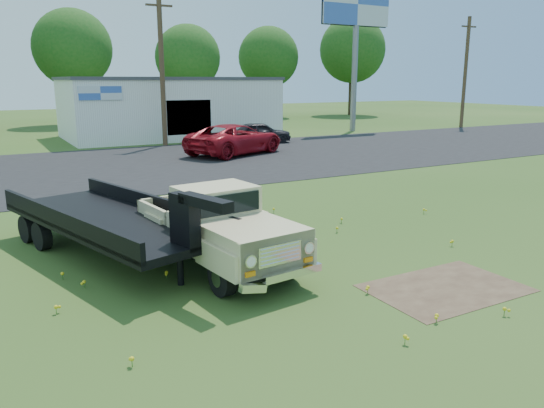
{
  "coord_description": "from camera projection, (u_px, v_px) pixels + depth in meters",
  "views": [
    {
      "loc": [
        -6.18,
        -9.81,
        3.97
      ],
      "look_at": [
        -0.15,
        1.0,
        1.06
      ],
      "focal_mm": 35.0,
      "sensor_mm": 36.0,
      "label": 1
    }
  ],
  "objects": [
    {
      "name": "treeline_g",
      "position": [
        352.0,
        50.0,
        59.7
      ],
      "size": [
        7.36,
        7.36,
        10.95
      ],
      "color": "#352718",
      "rests_on": "ground"
    },
    {
      "name": "flatbed_trailer",
      "position": [
        111.0,
        214.0,
        12.15
      ],
      "size": [
        4.21,
        7.46,
        1.93
      ],
      "primitive_type": null,
      "rotation": [
        0.0,
        0.0,
        0.28
      ],
      "color": "black",
      "rests_on": "ground"
    },
    {
      "name": "asphalt_lot",
      "position": [
        130.0,
        166.0,
        24.93
      ],
      "size": [
        90.0,
        14.0,
        0.02
      ],
      "primitive_type": "cube",
      "color": "black",
      "rests_on": "ground"
    },
    {
      "name": "utility_pole_east",
      "position": [
        465.0,
        72.0,
        44.05
      ],
      "size": [
        1.6,
        0.3,
        9.0
      ],
      "color": "#473521",
      "rests_on": "ground"
    },
    {
      "name": "billboard",
      "position": [
        356.0,
        18.0,
        40.14
      ],
      "size": [
        6.1,
        0.45,
        11.05
      ],
      "color": "slate",
      "rests_on": "ground"
    },
    {
      "name": "red_pickup",
      "position": [
        235.0,
        139.0,
        28.7
      ],
      "size": [
        6.46,
        4.8,
        1.63
      ],
      "primitive_type": "imported",
      "rotation": [
        0.0,
        0.0,
        1.98
      ],
      "color": "maroon",
      "rests_on": "ground"
    },
    {
      "name": "treeline_e",
      "position": [
        188.0,
        58.0,
        49.65
      ],
      "size": [
        6.08,
        6.08,
        9.04
      ],
      "color": "#352718",
      "rests_on": "ground"
    },
    {
      "name": "dirt_patch_a",
      "position": [
        446.0,
        288.0,
        10.34
      ],
      "size": [
        3.0,
        2.0,
        0.01
      ],
      "primitive_type": "cube",
      "color": "#463325",
      "rests_on": "ground"
    },
    {
      "name": "vintage_pickup_truck",
      "position": [
        216.0,
        226.0,
        11.4
      ],
      "size": [
        2.47,
        5.11,
        1.79
      ],
      "primitive_type": null,
      "rotation": [
        0.0,
        0.0,
        0.12
      ],
      "color": "#CEC48A",
      "rests_on": "ground"
    },
    {
      "name": "treeline_d",
      "position": [
        73.0,
        48.0,
        46.04
      ],
      "size": [
        6.72,
        6.72,
        10.0
      ],
      "color": "#352718",
      "rests_on": "ground"
    },
    {
      "name": "treeline_f",
      "position": [
        268.0,
        57.0,
        56.45
      ],
      "size": [
        6.4,
        6.4,
        9.52
      ],
      "color": "#352718",
      "rests_on": "ground"
    },
    {
      "name": "ground",
      "position": [
        299.0,
        257.0,
        12.18
      ],
      "size": [
        140.0,
        140.0,
        0.0
      ],
      "primitive_type": "plane",
      "color": "#2B4B18",
      "rests_on": "ground"
    },
    {
      "name": "utility_pole_mid",
      "position": [
        162.0,
        69.0,
        31.72
      ],
      "size": [
        1.6,
        0.3,
        9.0
      ],
      "color": "#473521",
      "rests_on": "ground"
    },
    {
      "name": "dark_sedan",
      "position": [
        261.0,
        133.0,
        33.93
      ],
      "size": [
        4.13,
        2.39,
        1.32
      ],
      "primitive_type": "imported",
      "rotation": [
        0.0,
        0.0,
        1.34
      ],
      "color": "black",
      "rests_on": "ground"
    },
    {
      "name": "dirt_patch_b",
      "position": [
        167.0,
        232.0,
        14.2
      ],
      "size": [
        2.2,
        1.6,
        0.01
      ],
      "primitive_type": "cube",
      "color": "#463325",
      "rests_on": "ground"
    },
    {
      "name": "commercial_building",
      "position": [
        169.0,
        107.0,
        37.49
      ],
      "size": [
        14.2,
        8.2,
        4.15
      ],
      "color": "silver",
      "rests_on": "ground"
    }
  ]
}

